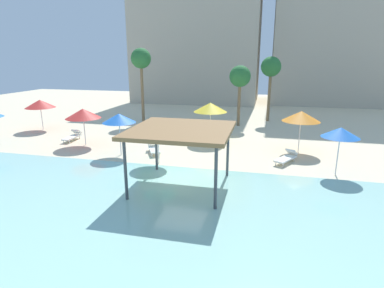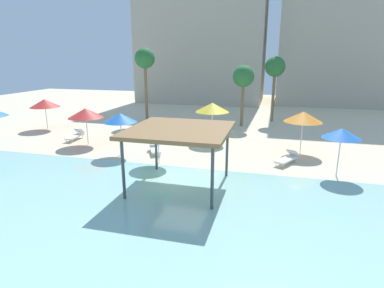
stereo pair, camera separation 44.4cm
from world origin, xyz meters
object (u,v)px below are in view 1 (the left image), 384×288
at_px(shade_pavilion, 181,132).
at_px(beach_umbrella_red_3, 40,104).
at_px(beach_umbrella_teal_4, 158,125).
at_px(beach_umbrella_orange_5, 301,116).
at_px(beach_umbrella_blue_0, 119,118).
at_px(palm_tree_1, 141,60).
at_px(lounge_chair_1, 179,137).
at_px(palm_tree_0, 240,77).
at_px(beach_umbrella_yellow_7, 210,107).
at_px(beach_umbrella_blue_1, 341,132).
at_px(lounge_chair_4, 73,136).
at_px(palm_tree_2, 271,68).
at_px(beach_umbrella_red_6, 83,114).
at_px(lounge_chair_3, 154,148).
at_px(lounge_chair_2, 287,157).

height_order(shade_pavilion, beach_umbrella_red_3, shade_pavilion).
bearing_deg(beach_umbrella_teal_4, beach_umbrella_orange_5, 28.56).
xyz_separation_m(beach_umbrella_blue_0, palm_tree_1, (-2.76, 10.76, 3.42)).
relative_size(lounge_chair_1, palm_tree_0, 0.37).
xyz_separation_m(shade_pavilion, beach_umbrella_orange_5, (6.05, 7.54, -0.36)).
bearing_deg(beach_umbrella_yellow_7, beach_umbrella_blue_1, -34.47).
relative_size(beach_umbrella_orange_5, palm_tree_1, 0.39).
height_order(lounge_chair_4, palm_tree_2, palm_tree_2).
height_order(beach_umbrella_red_6, beach_umbrella_yellow_7, beach_umbrella_yellow_7).
bearing_deg(lounge_chair_1, beach_umbrella_blue_1, 83.90).
distance_m(shade_pavilion, palm_tree_1, 17.18).
relative_size(lounge_chair_1, lounge_chair_4, 1.03).
bearing_deg(beach_umbrella_red_3, beach_umbrella_blue_1, -14.47).
bearing_deg(lounge_chair_3, beach_umbrella_blue_1, 54.78).
bearing_deg(beach_umbrella_blue_0, beach_umbrella_red_3, 152.28).
distance_m(beach_umbrella_yellow_7, lounge_chair_3, 5.37).
distance_m(beach_umbrella_red_3, beach_umbrella_red_6, 7.33).
xyz_separation_m(shade_pavilion, palm_tree_0, (1.36, 14.96, 1.61)).
relative_size(lounge_chair_4, palm_tree_2, 0.31).
relative_size(beach_umbrella_yellow_7, lounge_chair_2, 1.50).
bearing_deg(palm_tree_2, lounge_chair_4, -142.23).
xyz_separation_m(beach_umbrella_blue_0, palm_tree_2, (9.21, 13.73, 2.70)).
bearing_deg(lounge_chair_3, palm_tree_0, 127.86).
bearing_deg(beach_umbrella_blue_0, lounge_chair_1, 56.77).
bearing_deg(lounge_chair_2, beach_umbrella_red_6, -63.20).
relative_size(beach_umbrella_blue_1, lounge_chair_4, 1.35).
bearing_deg(lounge_chair_2, lounge_chair_3, -60.72).
relative_size(beach_umbrella_blue_0, beach_umbrella_teal_4, 1.02).
xyz_separation_m(beach_umbrella_orange_5, lounge_chair_2, (-0.88, -2.52, -2.07)).
relative_size(beach_umbrella_teal_4, lounge_chair_3, 1.35).
bearing_deg(beach_umbrella_blue_0, beach_umbrella_teal_4, -20.68).
relative_size(beach_umbrella_red_3, lounge_chair_3, 1.33).
bearing_deg(lounge_chair_1, beach_umbrella_red_6, -47.89).
xyz_separation_m(palm_tree_0, palm_tree_2, (2.65, 2.92, 0.73)).
distance_m(beach_umbrella_blue_1, palm_tree_2, 15.09).
height_order(beach_umbrella_blue_1, lounge_chair_3, beach_umbrella_blue_1).
xyz_separation_m(beach_umbrella_red_3, lounge_chair_1, (12.64, -1.02, -1.94)).
bearing_deg(palm_tree_2, lounge_chair_1, -124.12).
xyz_separation_m(beach_umbrella_teal_4, lounge_chair_3, (-1.06, 2.05, -2.04)).
bearing_deg(beach_umbrella_blue_1, lounge_chair_4, 169.90).
xyz_separation_m(shade_pavilion, lounge_chair_1, (-2.45, 8.34, -2.43)).
bearing_deg(lounge_chair_1, lounge_chair_4, -58.85).
distance_m(beach_umbrella_red_3, palm_tree_1, 9.72).
height_order(beach_umbrella_blue_0, lounge_chair_4, beach_umbrella_blue_0).
distance_m(beach_umbrella_red_6, palm_tree_2, 17.82).
distance_m(shade_pavilion, beach_umbrella_red_3, 17.77).
xyz_separation_m(beach_umbrella_red_6, lounge_chair_2, (13.89, -0.72, -1.96)).
height_order(beach_umbrella_red_3, beach_umbrella_red_6, beach_umbrella_red_6).
distance_m(beach_umbrella_teal_4, lounge_chair_4, 9.20).
distance_m(beach_umbrella_blue_1, lounge_chair_4, 18.42).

